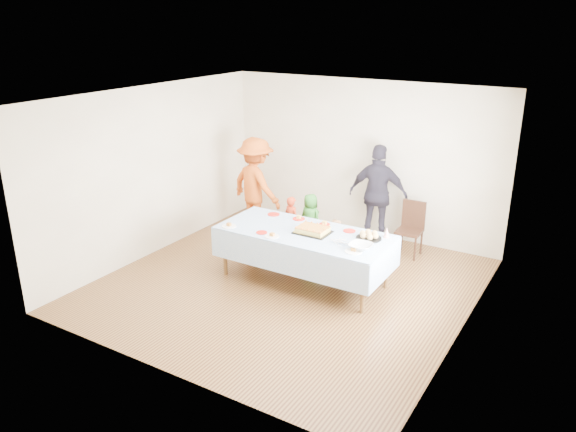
{
  "coord_description": "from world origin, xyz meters",
  "views": [
    {
      "loc": [
        3.81,
        -6.28,
        3.71
      ],
      "look_at": [
        -0.17,
        0.3,
        0.94
      ],
      "focal_mm": 35.0,
      "sensor_mm": 36.0,
      "label": 1
    }
  ],
  "objects_px": {
    "adult_left": "(256,186)",
    "party_table": "(304,235)",
    "birthday_cake": "(313,230)",
    "dining_chair": "(411,225)"
  },
  "relations": [
    {
      "from": "party_table",
      "to": "adult_left",
      "type": "xyz_separation_m",
      "value": [
        -1.73,
        1.32,
        0.13
      ]
    },
    {
      "from": "adult_left",
      "to": "party_table",
      "type": "bearing_deg",
      "value": 157.6
    },
    {
      "from": "dining_chair",
      "to": "birthday_cake",
      "type": "bearing_deg",
      "value": -117.3
    },
    {
      "from": "party_table",
      "to": "dining_chair",
      "type": "xyz_separation_m",
      "value": [
        0.98,
        1.77,
        -0.23
      ]
    },
    {
      "from": "birthday_cake",
      "to": "adult_left",
      "type": "relative_size",
      "value": 0.29
    },
    {
      "from": "party_table",
      "to": "birthday_cake",
      "type": "height_order",
      "value": "birthday_cake"
    },
    {
      "from": "dining_chair",
      "to": "adult_left",
      "type": "bearing_deg",
      "value": -171.69
    },
    {
      "from": "birthday_cake",
      "to": "party_table",
      "type": "bearing_deg",
      "value": -171.07
    },
    {
      "from": "dining_chair",
      "to": "party_table",
      "type": "bearing_deg",
      "value": -120.21
    },
    {
      "from": "party_table",
      "to": "birthday_cake",
      "type": "distance_m",
      "value": 0.16
    }
  ]
}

